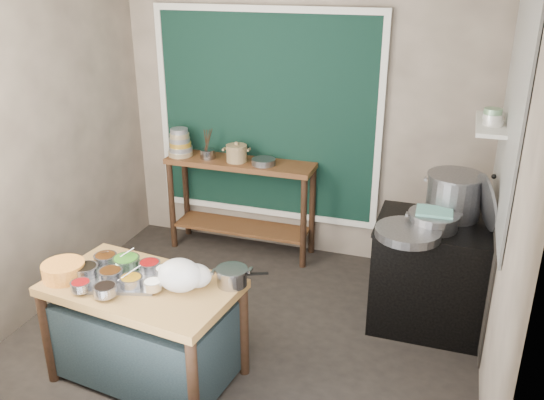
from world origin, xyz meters
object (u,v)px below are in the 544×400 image
(condiment_tray, at_px, (121,279))
(ceramic_crock, at_px, (237,154))
(back_counter, at_px, (241,206))
(stock_pot, at_px, (454,196))
(prep_table, at_px, (146,331))
(stove_block, at_px, (433,276))
(yellow_basin, at_px, (64,271))
(saucepan, at_px, (232,277))
(utensil_cup, at_px, (208,154))
(steamer, at_px, (433,220))

(condiment_tray, distance_m, ceramic_crock, 2.02)
(ceramic_crock, bearing_deg, back_counter, 57.63)
(stock_pot, bearing_deg, back_counter, 164.45)
(prep_table, xyz_separation_m, stove_block, (1.81, 1.30, 0.05))
(prep_table, distance_m, yellow_basin, 0.69)
(saucepan, bearing_deg, yellow_basin, 170.10)
(back_counter, bearing_deg, stove_block, -21.02)
(back_counter, xyz_separation_m, yellow_basin, (-0.44, -2.12, 0.33))
(back_counter, xyz_separation_m, ceramic_crock, (-0.02, -0.04, 0.55))
(prep_table, distance_m, back_counter, 2.03)
(saucepan, bearing_deg, utensil_cup, 94.50)
(saucepan, bearing_deg, back_counter, 85.75)
(condiment_tray, height_order, stock_pot, stock_pot)
(prep_table, xyz_separation_m, back_counter, (-0.09, 2.03, 0.10))
(condiment_tray, height_order, saucepan, saucepan)
(prep_table, distance_m, stove_block, 2.23)
(back_counter, distance_m, utensil_cup, 0.61)
(stove_block, bearing_deg, back_counter, 158.98)
(steamer, bearing_deg, ceramic_crock, 157.25)
(utensil_cup, bearing_deg, steamer, -19.98)
(saucepan, relative_size, stock_pot, 0.49)
(saucepan, distance_m, ceramic_crock, 1.95)
(prep_table, xyz_separation_m, saucepan, (0.57, 0.18, 0.43))
(back_counter, bearing_deg, saucepan, -70.26)
(stock_pot, bearing_deg, ceramic_crock, 165.56)
(utensil_cup, bearing_deg, stove_block, -17.45)
(stove_block, xyz_separation_m, ceramic_crock, (-1.92, 0.69, 0.60))
(stove_block, distance_m, stock_pot, 0.66)
(saucepan, height_order, ceramic_crock, ceramic_crock)
(utensil_cup, bearing_deg, back_counter, 5.51)
(back_counter, height_order, yellow_basin, back_counter)
(stove_block, xyz_separation_m, utensil_cup, (-2.22, 0.70, 0.57))
(yellow_basin, distance_m, steamer, 2.64)
(back_counter, height_order, stove_block, back_counter)
(back_counter, height_order, ceramic_crock, ceramic_crock)
(prep_table, relative_size, saucepan, 5.81)
(prep_table, relative_size, utensil_cup, 8.32)
(saucepan, distance_m, utensil_cup, 2.08)
(stove_block, xyz_separation_m, saucepan, (-1.24, -1.12, 0.38))
(prep_table, distance_m, utensil_cup, 2.13)
(stove_block, bearing_deg, saucepan, -137.87)
(condiment_tray, relative_size, saucepan, 2.35)
(prep_table, height_order, steamer, steamer)
(back_counter, height_order, condiment_tray, back_counter)
(back_counter, bearing_deg, condiment_tray, -91.53)
(saucepan, bearing_deg, stove_block, 18.14)
(yellow_basin, xyz_separation_m, steamer, (2.29, 1.30, 0.14))
(condiment_tray, relative_size, steamer, 1.32)
(prep_table, relative_size, ceramic_crock, 5.93)
(ceramic_crock, bearing_deg, yellow_basin, -101.18)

